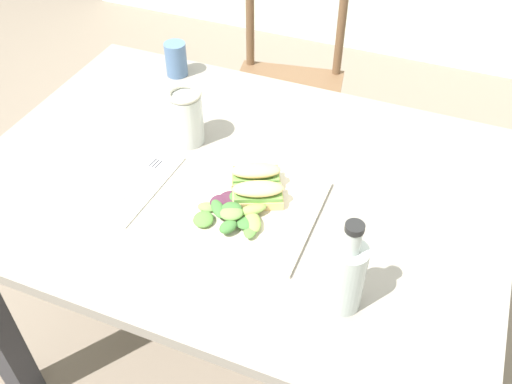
# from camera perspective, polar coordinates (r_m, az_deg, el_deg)

# --- Properties ---
(ground_plane) EXTENTS (8.09, 8.09, 0.00)m
(ground_plane) POSITION_cam_1_polar(r_m,az_deg,el_deg) (1.87, -0.16, -15.94)
(ground_plane) COLOR #7A6B5B
(dining_table) EXTENTS (1.22, 0.87, 0.74)m
(dining_table) POSITION_cam_1_polar(r_m,az_deg,el_deg) (1.39, -1.92, -2.50)
(dining_table) COLOR gray
(dining_table) RESTS_ON ground
(chair_wooden_far) EXTENTS (0.46, 0.46, 0.87)m
(chair_wooden_far) POSITION_cam_1_polar(r_m,az_deg,el_deg) (2.16, 3.13, 10.49)
(chair_wooden_far) COLOR brown
(chair_wooden_far) RESTS_ON ground
(plate_lunch) EXTENTS (0.29, 0.29, 0.01)m
(plate_lunch) POSITION_cam_1_polar(r_m,az_deg,el_deg) (1.22, -0.70, -1.70)
(plate_lunch) COLOR beige
(plate_lunch) RESTS_ON dining_table
(sandwich_half_front) EXTENTS (0.12, 0.09, 0.06)m
(sandwich_half_front) POSITION_cam_1_polar(r_m,az_deg,el_deg) (1.21, 0.19, -0.19)
(sandwich_half_front) COLOR #DBB270
(sandwich_half_front) RESTS_ON plate_lunch
(sandwich_half_back) EXTENTS (0.12, 0.09, 0.06)m
(sandwich_half_back) POSITION_cam_1_polar(r_m,az_deg,el_deg) (1.25, -0.03, 1.66)
(sandwich_half_back) COLOR #DBB270
(sandwich_half_back) RESTS_ON plate_lunch
(salad_mixed_greens) EXTENTS (0.16, 0.16, 0.03)m
(salad_mixed_greens) POSITION_cam_1_polar(r_m,az_deg,el_deg) (1.19, -2.30, -2.00)
(salad_mixed_greens) COLOR #6B9E47
(salad_mixed_greens) RESTS_ON plate_lunch
(napkin_folded) EXTENTS (0.12, 0.26, 0.00)m
(napkin_folded) POSITION_cam_1_polar(r_m,az_deg,el_deg) (1.31, -11.94, 0.76)
(napkin_folded) COLOR silver
(napkin_folded) RESTS_ON dining_table
(fork_on_napkin) EXTENTS (0.04, 0.19, 0.00)m
(fork_on_napkin) POSITION_cam_1_polar(r_m,az_deg,el_deg) (1.32, -11.52, 1.32)
(fork_on_napkin) COLOR silver
(fork_on_napkin) RESTS_ON napkin_folded
(bottle_cold_brew) EXTENTS (0.07, 0.07, 0.21)m
(bottle_cold_brew) POSITION_cam_1_polar(r_m,az_deg,el_deg) (1.02, 9.06, -8.59)
(bottle_cold_brew) COLOR black
(bottle_cold_brew) RESTS_ON dining_table
(mason_jar_iced_tea) EXTENTS (0.08, 0.08, 0.14)m
(mason_jar_iced_tea) POSITION_cam_1_polar(r_m,az_deg,el_deg) (1.38, -7.04, 7.29)
(mason_jar_iced_tea) COLOR #C67528
(mason_jar_iced_tea) RESTS_ON dining_table
(cup_extra_side) EXTENTS (0.06, 0.06, 0.10)m
(cup_extra_side) POSITION_cam_1_polar(r_m,az_deg,el_deg) (1.66, -8.06, 13.11)
(cup_extra_side) COLOR #4C6B93
(cup_extra_side) RESTS_ON dining_table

